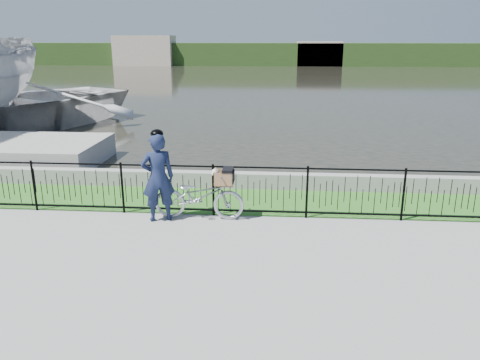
{
  "coord_description": "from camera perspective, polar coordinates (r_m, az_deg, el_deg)",
  "views": [
    {
      "loc": [
        0.31,
        -7.87,
        3.71
      ],
      "look_at": [
        -0.38,
        1.0,
        1.0
      ],
      "focal_mm": 35.0,
      "sensor_mm": 36.0,
      "label": 1
    }
  ],
  "objects": [
    {
      "name": "quay_wall",
      "position": [
        12.0,
        2.76,
        -0.08
      ],
      "size": [
        60.0,
        0.3,
        0.4
      ],
      "primitive_type": "cube",
      "color": "gray",
      "rests_on": "ground"
    },
    {
      "name": "cyclist",
      "position": [
        9.82,
        -9.98,
        0.41
      ],
      "size": [
        0.8,
        0.66,
        1.94
      ],
      "color": "#161F3D",
      "rests_on": "ground"
    },
    {
      "name": "water",
      "position": [
        41.04,
        4.05,
        11.74
      ],
      "size": [
        120.0,
        120.0,
        0.0
      ],
      "primitive_type": "plane",
      "color": "#28271E",
      "rests_on": "ground"
    },
    {
      "name": "fence",
      "position": [
        9.98,
        2.43,
        -1.38
      ],
      "size": [
        14.0,
        0.06,
        1.15
      ],
      "primitive_type": null,
      "color": "black",
      "rests_on": "ground"
    },
    {
      "name": "ground",
      "position": [
        8.7,
        1.99,
        -8.3
      ],
      "size": [
        120.0,
        120.0,
        0.0
      ],
      "primitive_type": "plane",
      "color": "gray",
      "rests_on": "ground"
    },
    {
      "name": "far_building_left",
      "position": [
        68.38,
        -11.52,
        15.21
      ],
      "size": [
        8.0,
        4.0,
        4.0
      ],
      "primitive_type": "cube",
      "color": "#B1A08E",
      "rests_on": "ground"
    },
    {
      "name": "bicycle_rig",
      "position": [
        9.93,
        -4.94,
        -1.91
      ],
      "size": [
        1.9,
        0.66,
        1.14
      ],
      "color": "#B2B7BF",
      "rests_on": "ground"
    },
    {
      "name": "far_treeline",
      "position": [
        67.9,
        4.3,
        15.06
      ],
      "size": [
        120.0,
        6.0,
        3.0
      ],
      "primitive_type": "cube",
      "color": "#274219",
      "rests_on": "ground"
    },
    {
      "name": "far_building_right",
      "position": [
        66.64,
        9.64,
        14.93
      ],
      "size": [
        6.0,
        3.0,
        3.2
      ],
      "primitive_type": "cube",
      "color": "#B1A08E",
      "rests_on": "ground"
    },
    {
      "name": "boat_far",
      "position": [
        21.88,
        -25.9,
        8.3
      ],
      "size": [
        11.24,
        12.35,
        2.09
      ],
      "color": "#BDBDBD",
      "rests_on": "water"
    },
    {
      "name": "grass_strip",
      "position": [
        11.11,
        2.58,
        -2.56
      ],
      "size": [
        60.0,
        2.0,
        0.01
      ],
      "primitive_type": "cube",
      "color": "#306B21",
      "rests_on": "ground"
    }
  ]
}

